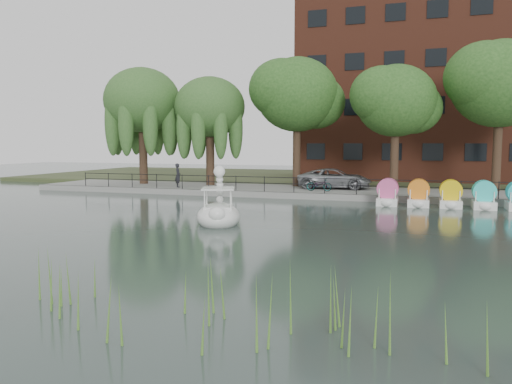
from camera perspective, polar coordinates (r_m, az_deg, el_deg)
The scene contains 17 objects.
ground_plane at distance 19.86m, azimuth -5.04°, elevation -4.76°, with size 120.00×120.00×0.00m, color #40504E.
promenade at distance 34.97m, azimuth 5.44°, elevation 0.05°, with size 40.00×6.00×0.40m, color gray.
kerb at distance 32.11m, azimuth 4.26°, elevation -0.44°, with size 40.00×0.25×0.40m, color gray.
land_strip at distance 48.67m, azimuth 9.15°, elevation 1.53°, with size 60.00×22.00×0.36m, color #47512D.
railing at distance 32.22m, azimuth 4.36°, elevation 1.27°, with size 32.00×0.05×1.00m.
apartment_building at distance 48.24m, azimuth 17.74°, elevation 12.23°, with size 20.00×10.07×18.00m.
willow_left at distance 40.35m, azimuth -12.89°, elevation 10.15°, with size 5.88×5.88×9.01m.
willow_mid at distance 38.22m, azimuth -5.31°, elevation 9.59°, with size 5.32×5.32×8.15m.
broadleaf_center at distance 37.15m, azimuth 4.72°, elevation 10.97°, with size 6.00×6.00×9.25m.
broadleaf_right at distance 35.58m, azimuth 15.70°, elevation 9.94°, with size 5.40×5.40×8.32m.
broadleaf_far at distance 36.92m, azimuth 26.13°, elevation 10.99°, with size 6.30×6.30×9.71m.
minivan at distance 35.27m, azimuth 8.96°, elevation 1.70°, with size 5.82×2.68×1.62m, color gray.
bicycle at distance 33.34m, azimuth 7.23°, elevation 0.96°, with size 1.72×0.60×1.00m, color gray.
pedestrian at distance 36.28m, azimuth -8.92°, elevation 2.09°, with size 0.71×0.48×1.98m, color black.
swan_boat at distance 22.15m, azimuth -4.30°, elevation -2.22°, with size 2.79×3.46×2.54m.
pedal_boat_row at distance 29.81m, azimuth 21.35°, elevation -0.48°, with size 7.95×1.70×1.40m.
reed_bank at distance 10.64m, azimuth -15.77°, elevation -10.77°, with size 24.00×2.40×1.20m.
Camera 1 is at (7.80, -17.92, 3.56)m, focal length 35.00 mm.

